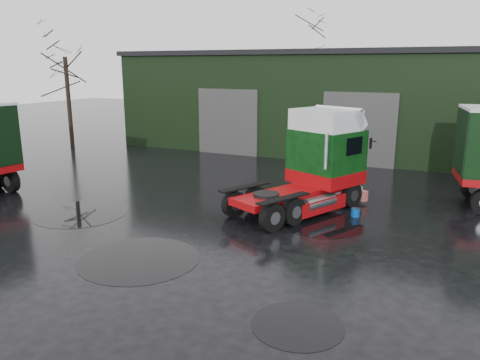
% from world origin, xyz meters
% --- Properties ---
extents(ground, '(100.00, 100.00, 0.00)m').
position_xyz_m(ground, '(0.00, 0.00, 0.00)').
color(ground, black).
extents(warehouse, '(32.40, 12.40, 6.30)m').
position_xyz_m(warehouse, '(2.00, 20.00, 3.16)').
color(warehouse, black).
rests_on(warehouse, ground).
extents(hero_tractor, '(4.91, 6.68, 3.82)m').
position_xyz_m(hero_tractor, '(1.66, 4.50, 1.91)').
color(hero_tractor, black).
rests_on(hero_tractor, ground).
extents(wash_bucket, '(0.41, 0.41, 0.30)m').
position_xyz_m(wash_bucket, '(3.86, 4.93, 0.15)').
color(wash_bucket, '#073F9B').
rests_on(wash_bucket, ground).
extents(tree_left, '(4.40, 4.40, 8.50)m').
position_xyz_m(tree_left, '(-17.00, 12.00, 4.25)').
color(tree_left, black).
rests_on(tree_left, ground).
extents(tree_back_a, '(4.40, 4.40, 9.50)m').
position_xyz_m(tree_back_a, '(-6.00, 30.00, 4.75)').
color(tree_back_a, black).
rests_on(tree_back_a, ground).
extents(puddle_0, '(3.49, 3.49, 0.01)m').
position_xyz_m(puddle_0, '(-0.89, -1.68, 0.00)').
color(puddle_0, black).
rests_on(puddle_0, ground).
extents(puddle_1, '(2.82, 2.82, 0.01)m').
position_xyz_m(puddle_1, '(3.07, 3.51, 0.00)').
color(puddle_1, black).
rests_on(puddle_1, ground).
extents(puddle_2, '(3.43, 3.43, 0.01)m').
position_xyz_m(puddle_2, '(-5.49, 0.81, 0.00)').
color(puddle_2, black).
rests_on(puddle_2, ground).
extents(puddle_3, '(2.02, 2.02, 0.01)m').
position_xyz_m(puddle_3, '(4.35, -3.06, 0.00)').
color(puddle_3, black).
rests_on(puddle_3, ground).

